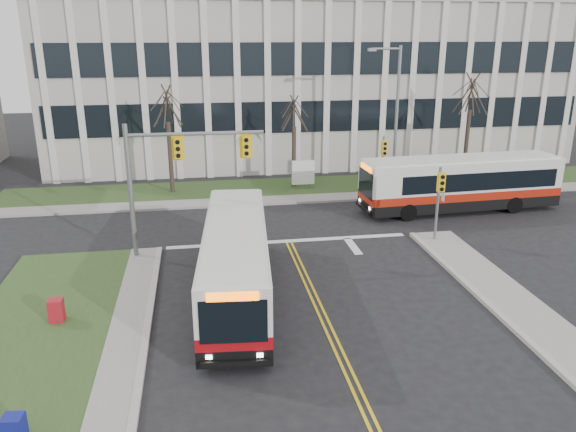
# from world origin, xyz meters

# --- Properties ---
(ground) EXTENTS (120.00, 120.00, 0.00)m
(ground) POSITION_xyz_m (0.00, 0.00, 0.00)
(ground) COLOR black
(ground) RESTS_ON ground
(sidewalk_west) EXTENTS (1.20, 26.00, 0.14)m
(sidewalk_west) POSITION_xyz_m (-7.00, -5.00, 0.07)
(sidewalk_west) COLOR #9E9B93
(sidewalk_west) RESTS_ON ground
(sidewalk_cross) EXTENTS (44.00, 1.60, 0.14)m
(sidewalk_cross) POSITION_xyz_m (5.00, 15.20, 0.07)
(sidewalk_cross) COLOR #9E9B93
(sidewalk_cross) RESTS_ON ground
(building_lawn) EXTENTS (44.00, 5.00, 0.12)m
(building_lawn) POSITION_xyz_m (5.00, 18.00, 0.06)
(building_lawn) COLOR #304D21
(building_lawn) RESTS_ON ground
(office_building) EXTENTS (40.00, 16.00, 12.00)m
(office_building) POSITION_xyz_m (5.00, 30.00, 6.00)
(office_building) COLOR #BBB8AD
(office_building) RESTS_ON ground
(mast_arm_signal) EXTENTS (6.11, 0.38, 6.20)m
(mast_arm_signal) POSITION_xyz_m (-5.62, 7.16, 4.26)
(mast_arm_signal) COLOR slate
(mast_arm_signal) RESTS_ON ground
(signal_pole_near) EXTENTS (0.34, 0.39, 3.80)m
(signal_pole_near) POSITION_xyz_m (7.20, 6.90, 2.50)
(signal_pole_near) COLOR slate
(signal_pole_near) RESTS_ON ground
(signal_pole_far) EXTENTS (0.34, 0.39, 3.80)m
(signal_pole_far) POSITION_xyz_m (7.20, 15.40, 2.50)
(signal_pole_far) COLOR slate
(signal_pole_far) RESTS_ON ground
(streetlight) EXTENTS (2.15, 0.25, 9.20)m
(streetlight) POSITION_xyz_m (8.03, 16.20, 5.19)
(streetlight) COLOR slate
(streetlight) RESTS_ON ground
(directory_sign) EXTENTS (1.50, 0.12, 2.00)m
(directory_sign) POSITION_xyz_m (2.50, 17.50, 1.17)
(directory_sign) COLOR slate
(directory_sign) RESTS_ON ground
(tree_left) EXTENTS (1.80, 1.80, 7.70)m
(tree_left) POSITION_xyz_m (-6.00, 18.00, 5.51)
(tree_left) COLOR #42352B
(tree_left) RESTS_ON ground
(tree_mid) EXTENTS (1.80, 1.80, 6.82)m
(tree_mid) POSITION_xyz_m (2.00, 18.20, 4.88)
(tree_mid) COLOR #42352B
(tree_mid) RESTS_ON ground
(tree_right) EXTENTS (1.80, 1.80, 8.25)m
(tree_right) POSITION_xyz_m (14.00, 18.00, 5.91)
(tree_right) COLOR #42352B
(tree_right) RESTS_ON ground
(bus_main) EXTENTS (3.24, 10.96, 2.88)m
(bus_main) POSITION_xyz_m (-3.00, 2.42, 1.44)
(bus_main) COLOR silver
(bus_main) RESTS_ON ground
(bus_cross) EXTENTS (11.67, 3.14, 3.08)m
(bus_cross) POSITION_xyz_m (10.64, 11.68, 1.54)
(bus_cross) COLOR silver
(bus_cross) RESTS_ON ground
(newspaper_box_blue) EXTENTS (0.55, 0.51, 0.95)m
(newspaper_box_blue) POSITION_xyz_m (-9.08, -5.21, 0.47)
(newspaper_box_blue) COLOR navy
(newspaper_box_blue) RESTS_ON ground
(newspaper_box_red) EXTENTS (0.51, 0.46, 0.95)m
(newspaper_box_red) POSITION_xyz_m (-9.50, 1.29, 0.47)
(newspaper_box_red) COLOR #A51521
(newspaper_box_red) RESTS_ON ground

